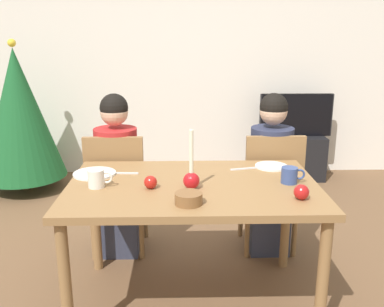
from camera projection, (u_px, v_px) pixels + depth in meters
name	position (u px, v px, depth m)	size (l,w,h in m)	color
ground_plane	(193.00, 300.00, 2.61)	(7.68, 7.68, 0.00)	brown
back_wall	(187.00, 58.00, 4.77)	(6.40, 0.10, 2.60)	silver
dining_table	(193.00, 198.00, 2.43)	(1.40, 0.90, 0.75)	olive
chair_left	(117.00, 187.00, 3.05)	(0.40, 0.40, 0.90)	olive
chair_right	(271.00, 186.00, 3.07)	(0.40, 0.40, 0.90)	olive
person_left_child	(117.00, 178.00, 3.06)	(0.30, 0.30, 1.17)	#33384C
person_right_child	(270.00, 177.00, 3.09)	(0.30, 0.30, 1.17)	#33384C
tv_stand	(293.00, 157.00, 4.79)	(0.64, 0.40, 0.48)	black
tv	(296.00, 115.00, 4.67)	(0.79, 0.05, 0.46)	black
christmas_tree	(19.00, 114.00, 4.28)	(0.83, 0.83, 1.52)	brown
candle_centerpiece	(191.00, 177.00, 2.32)	(0.09, 0.09, 0.33)	red
plate_left	(94.00, 174.00, 2.57)	(0.25, 0.25, 0.01)	white
plate_right	(271.00, 166.00, 2.71)	(0.20, 0.20, 0.01)	white
mug_left	(97.00, 178.00, 2.35)	(0.14, 0.09, 0.10)	silver
mug_right	(290.00, 175.00, 2.41)	(0.14, 0.09, 0.09)	#33477F
fork_left	(124.00, 173.00, 2.58)	(0.18, 0.01, 0.01)	silver
fork_right	(244.00, 169.00, 2.67)	(0.18, 0.01, 0.01)	silver
bowl_walnuts	(189.00, 198.00, 2.12)	(0.14, 0.14, 0.06)	brown
apple_near_candle	(151.00, 182.00, 2.33)	(0.07, 0.07, 0.07)	#AE1B14
apple_by_left_plate	(301.00, 192.00, 2.17)	(0.08, 0.08, 0.08)	#B01817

